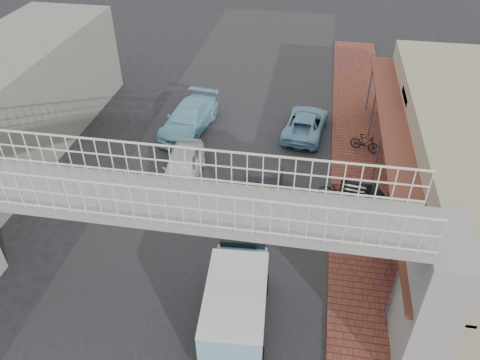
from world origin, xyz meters
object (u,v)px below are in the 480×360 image
at_px(dark_sedan, 262,194).
at_px(angkot_van, 236,301).
at_px(angkot_far, 189,118).
at_px(motorcycle_far, 365,143).
at_px(white_hatchback, 182,167).
at_px(street_clock, 393,217).
at_px(motorcycle_near, 339,188).
at_px(arrow_sign, 376,196).
at_px(angkot_curb, 306,123).

xyz_separation_m(dark_sedan, angkot_van, (0.02, -6.32, 0.62)).
bearing_deg(angkot_far, motorcycle_far, 3.89).
bearing_deg(angkot_van, white_hatchback, 112.68).
relative_size(angkot_van, street_clock, 1.44).
bearing_deg(angkot_far, white_hatchback, -71.00).
distance_m(motorcycle_near, arrow_sign, 3.53).
distance_m(angkot_van, street_clock, 6.10).
relative_size(angkot_van, motorcycle_far, 2.89).
bearing_deg(motorcycle_far, street_clock, -157.07).
relative_size(white_hatchback, angkot_van, 0.95).
bearing_deg(motorcycle_near, angkot_van, 142.37).
bearing_deg(street_clock, angkot_far, 162.03).
bearing_deg(motorcycle_far, angkot_far, 106.85).
distance_m(dark_sedan, street_clock, 6.00).
bearing_deg(white_hatchback, arrow_sign, -23.92).
relative_size(angkot_van, motorcycle_near, 2.29).
relative_size(motorcycle_far, street_clock, 0.50).
relative_size(white_hatchback, street_clock, 1.36).
bearing_deg(motorcycle_far, dark_sedan, 159.32).
distance_m(white_hatchback, angkot_curb, 7.51).
bearing_deg(angkot_van, angkot_far, 107.24).
height_order(white_hatchback, street_clock, street_clock).
bearing_deg(street_clock, arrow_sign, 135.11).
bearing_deg(white_hatchback, motorcycle_near, -5.96).
height_order(white_hatchback, angkot_curb, white_hatchback).
xyz_separation_m(angkot_far, motorcycle_far, (9.38, -0.66, -0.17)).
relative_size(dark_sedan, angkot_far, 0.85).
height_order(angkot_van, street_clock, street_clock).
bearing_deg(street_clock, motorcycle_near, 135.79).
xyz_separation_m(angkot_curb, arrow_sign, (2.88, -8.20, 1.89)).
relative_size(angkot_curb, angkot_van, 0.99).
height_order(angkot_far, angkot_van, angkot_van).
bearing_deg(angkot_curb, street_clock, 116.82).
bearing_deg(motorcycle_far, arrow_sign, -160.81).
xyz_separation_m(angkot_van, motorcycle_near, (3.27, 7.47, -0.72)).
bearing_deg(arrow_sign, angkot_van, -125.33).
relative_size(white_hatchback, angkot_far, 0.83).
height_order(angkot_curb, street_clock, street_clock).
xyz_separation_m(angkot_curb, angkot_van, (-1.51, -12.90, 0.72)).
relative_size(dark_sedan, street_clock, 1.40).
relative_size(angkot_curb, arrow_sign, 1.46).
relative_size(angkot_far, arrow_sign, 1.68).
bearing_deg(angkot_far, angkot_van, -60.58).
height_order(angkot_van, motorcycle_near, angkot_van).
bearing_deg(arrow_sign, white_hatchback, 167.75).
relative_size(motorcycle_near, street_clock, 0.63).
xyz_separation_m(dark_sedan, motorcycle_far, (4.60, 5.20, -0.15)).
distance_m(angkot_far, arrow_sign, 11.97).
bearing_deg(angkot_curb, dark_sedan, 84.20).
bearing_deg(dark_sedan, street_clock, -30.58).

